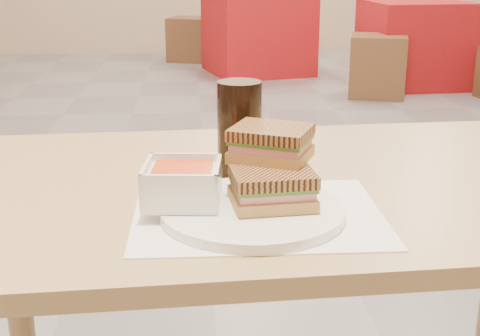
{
  "coord_description": "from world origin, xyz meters",
  "views": [
    {
      "loc": [
        -0.06,
        -2.89,
        1.11
      ],
      "look_at": [
        0.01,
        -2.0,
        0.82
      ],
      "focal_mm": 49.49,
      "sensor_mm": 36.0,
      "label": 1
    }
  ],
  "objects": [
    {
      "name": "soup_bowl",
      "position": [
        -0.07,
        -1.99,
        0.79
      ],
      "size": [
        0.12,
        0.12,
        0.06
      ],
      "color": "white",
      "rests_on": "plate"
    },
    {
      "name": "panini_lower",
      "position": [
        0.06,
        -2.01,
        0.79
      ],
      "size": [
        0.12,
        0.11,
        0.05
      ],
      "color": "tan",
      "rests_on": "plate"
    },
    {
      "name": "panini_upper",
      "position": [
        0.06,
        -1.95,
        0.84
      ],
      "size": [
        0.14,
        0.13,
        0.05
      ],
      "color": "tan",
      "rests_on": "panini_lower"
    },
    {
      "name": "plate",
      "position": [
        0.03,
        -2.01,
        0.76
      ],
      "size": [
        0.27,
        0.27,
        0.01
      ],
      "color": "white",
      "rests_on": "tray_liner"
    },
    {
      "name": "bg_chair_2r",
      "position": [
        0.98,
        3.74,
        0.21
      ],
      "size": [
        0.38,
        0.38,
        0.43
      ],
      "color": "brown",
      "rests_on": "ground"
    },
    {
      "name": "cola_glass",
      "position": [
        0.02,
        -1.82,
        0.83
      ],
      "size": [
        0.07,
        0.07,
        0.16
      ],
      "color": "black",
      "rests_on": "main_table"
    },
    {
      "name": "bg_table_1",
      "position": [
        1.89,
        2.83,
        0.36
      ],
      "size": [
        0.88,
        0.88,
        0.73
      ],
      "color": "#A20D1A",
      "rests_on": "ground"
    },
    {
      "name": "bg_table_2",
      "position": [
        0.59,
        3.58,
        0.4
      ],
      "size": [
        1.09,
        1.09,
        0.79
      ],
      "color": "#A20D1A",
      "rests_on": "ground"
    },
    {
      "name": "tray_liner",
      "position": [
        0.04,
        -2.01,
        0.75
      ],
      "size": [
        0.36,
        0.28,
        0.0
      ],
      "color": "white",
      "rests_on": "main_table"
    },
    {
      "name": "bg_chair_2l",
      "position": [
        -0.07,
        4.39,
        0.23
      ],
      "size": [
        0.52,
        0.52,
        0.46
      ],
      "color": "brown",
      "rests_on": "ground"
    },
    {
      "name": "bg_chair_1l",
      "position": [
        1.45,
        2.38,
        0.25
      ],
      "size": [
        0.54,
        0.54,
        0.49
      ],
      "color": "brown",
      "rests_on": "ground"
    },
    {
      "name": "main_table",
      "position": [
        0.12,
        -1.85,
        0.64
      ],
      "size": [
        1.23,
        0.76,
        0.75
      ],
      "color": "#9F804D",
      "rests_on": "ground"
    }
  ]
}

